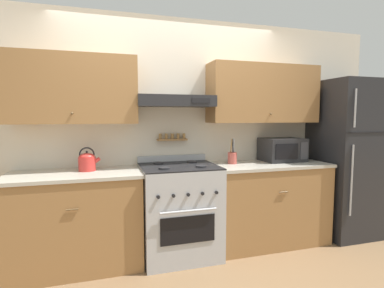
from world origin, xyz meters
The scene contains 9 objects.
ground_plane centered at (0.00, 0.00, 0.00)m, with size 16.00×16.00×0.00m, color brown.
wall_back centered at (0.02, 0.61, 1.43)m, with size 5.20×0.46×2.55m.
counter_left centered at (-1.01, 0.33, 0.46)m, with size 1.24×0.65×0.93m.
counter_right centered at (1.06, 0.33, 0.46)m, with size 1.34×0.65×0.93m.
stove_range centered at (0.00, 0.30, 0.48)m, with size 0.78×0.71×1.02m.
refrigerator centered at (2.15, 0.29, 0.94)m, with size 0.75×0.71×1.89m.
tea_kettle centered at (-0.90, 0.41, 1.02)m, with size 0.21×0.17×0.23m.
microwave centered at (1.31, 0.43, 1.06)m, with size 0.48×0.37×0.27m.
utensil_crock centered at (0.65, 0.41, 1.00)m, with size 0.10×0.10×0.28m.
Camera 1 is at (-0.74, -2.67, 1.46)m, focal length 28.00 mm.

